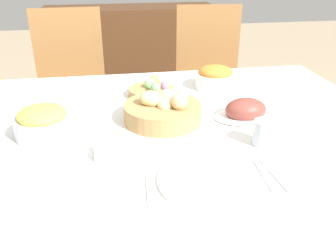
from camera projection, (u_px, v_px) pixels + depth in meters
dining_table at (166, 200)px, 1.50m from camera, size 1.72×1.18×0.75m
chair_far_left at (72, 91)px, 2.21m from camera, size 0.43×0.43×1.03m
chair_far_right at (209, 83)px, 2.34m from camera, size 0.45×0.45×1.03m
sideboard at (132, 61)px, 3.14m from camera, size 1.43×0.44×0.92m
bread_basket at (163, 110)px, 1.31m from camera, size 0.29×0.29×0.12m
egg_basket at (152, 90)px, 1.55m from camera, size 0.20×0.20×0.08m
ham_platter at (246, 111)px, 1.34m from camera, size 0.24×0.17×0.09m
pineapple_bowl at (43, 122)px, 1.20m from camera, size 0.19×0.19×0.11m
carrot_bowl at (215, 77)px, 1.63m from camera, size 0.18×0.18×0.11m
dinner_plate at (208, 180)px, 0.97m from camera, size 0.28×0.28×0.01m
fork at (148, 187)px, 0.95m from camera, size 0.02×0.17×0.00m
knife at (264, 176)px, 0.99m from camera, size 0.02×0.17×0.00m
spoon at (274, 175)px, 1.00m from camera, size 0.02×0.17×0.00m
drinking_cup at (263, 133)px, 1.14m from camera, size 0.07×0.07×0.09m
butter_dish at (111, 151)px, 1.09m from camera, size 0.10×0.06×0.03m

